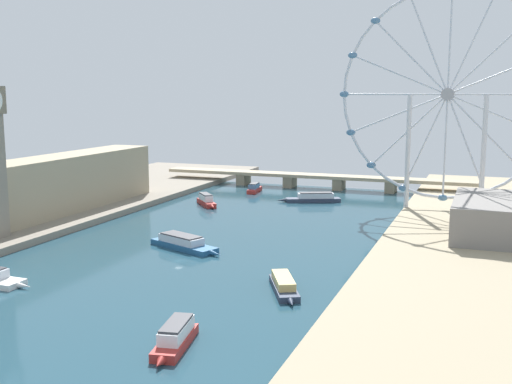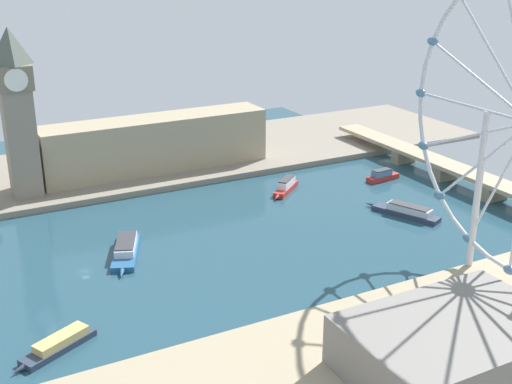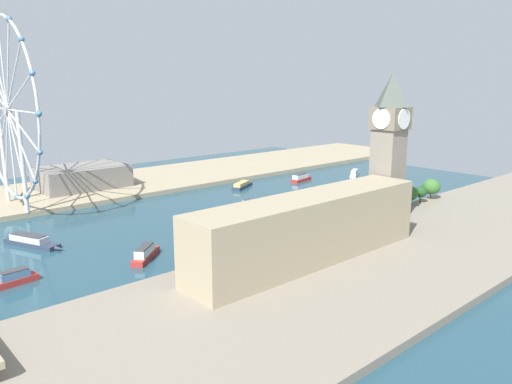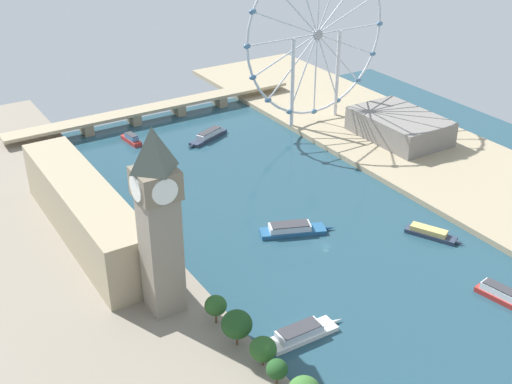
{
  "view_description": "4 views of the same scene",
  "coord_description": "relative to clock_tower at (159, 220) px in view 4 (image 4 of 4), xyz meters",
  "views": [
    {
      "loc": [
        103.36,
        -196.19,
        60.48
      ],
      "look_at": [
        9.1,
        56.3,
        17.49
      ],
      "focal_mm": 43.92,
      "sensor_mm": 36.0,
      "label": 1
    },
    {
      "loc": [
        220.66,
        -46.24,
        110.86
      ],
      "look_at": [
        -14.13,
        77.69,
        12.65
      ],
      "focal_mm": 46.71,
      "sensor_mm": 36.0,
      "label": 2
    },
    {
      "loc": [
        -222.53,
        206.9,
        75.29
      ],
      "look_at": [
        6.81,
        2.55,
        6.68
      ],
      "focal_mm": 34.97,
      "sensor_mm": 36.0,
      "label": 3
    },
    {
      "loc": [
        -162.3,
        -198.33,
        163.64
      ],
      "look_at": [
        -9.08,
        46.41,
        9.76
      ],
      "focal_mm": 46.01,
      "sensor_mm": 36.0,
      "label": 4
    }
  ],
  "objects": [
    {
      "name": "riverbank_left",
      "position": [
        -26.44,
        5.13,
        -41.1
      ],
      "size": [
        90.0,
        520.0,
        3.0
      ],
      "primitive_type": "cube",
      "color": "gray",
      "rests_on": "ground_plane"
    },
    {
      "name": "parliament_block",
      "position": [
        -8.25,
        65.85,
        -26.04
      ],
      "size": [
        22.0,
        115.71,
        27.13
      ],
      "primitive_type": "cube",
      "color": "tan",
      "rests_on": "riverbank_left"
    },
    {
      "name": "tour_boat_1",
      "position": [
        44.81,
        111.8,
        -40.05
      ],
      "size": [
        19.39,
        21.89,
        6.29
      ],
      "rotation": [
        0.0,
        0.0,
        5.42
      ],
      "color": "#B22D28",
      "rests_on": "ground_plane"
    },
    {
      "name": "river_bridge",
      "position": [
        83.21,
        191.88,
        -35.91
      ],
      "size": [
        201.29,
        13.49,
        8.89
      ],
      "color": "tan",
      "rests_on": "ground_plane"
    },
    {
      "name": "riverbank_right",
      "position": [
        192.85,
        5.13,
        -41.1
      ],
      "size": [
        90.0,
        520.0,
        3.0
      ],
      "primitive_type": "cube",
      "color": "tan",
      "rests_on": "ground_plane"
    },
    {
      "name": "tour_boat_6",
      "position": [
        96.11,
        142.84,
        -40.39
      ],
      "size": [
        34.18,
        18.1,
        5.35
      ],
      "rotation": [
        0.0,
        0.0,
        3.55
      ],
      "color": "#2D384C",
      "rests_on": "ground_plane"
    },
    {
      "name": "tour_boat_3",
      "position": [
        53.15,
        163.84,
        -40.31
      ],
      "size": [
        6.9,
        21.39,
        5.73
      ],
      "rotation": [
        0.0,
        0.0,
        1.67
      ],
      "color": "#B22D28",
      "rests_on": "ground_plane"
    },
    {
      "name": "tour_boat_2",
      "position": [
        118.52,
        -64.2,
        -40.1
      ],
      "size": [
        9.72,
        24.27,
        5.9
      ],
      "rotation": [
        0.0,
        0.0,
        4.9
      ],
      "color": "#B22D28",
      "rests_on": "ground_plane"
    },
    {
      "name": "tree_row_embankment",
      "position": [
        13.67,
        -47.35,
        -31.53
      ],
      "size": [
        13.28,
        62.55,
        14.34
      ],
      "color": "#513823",
      "rests_on": "riverbank_left"
    },
    {
      "name": "tour_boat_7",
      "position": [
        36.75,
        -40.29,
        -40.51
      ],
      "size": [
        32.89,
        8.94,
        5.06
      ],
      "rotation": [
        0.0,
        0.0,
        6.26
      ],
      "color": "white",
      "rests_on": "ground_plane"
    },
    {
      "name": "tour_boat_4",
      "position": [
        76.41,
        22.65,
        -40.41
      ],
      "size": [
        35.7,
        19.76,
        5.34
      ],
      "rotation": [
        0.0,
        0.0,
        5.89
      ],
      "color": "#235684",
      "rests_on": "ground_plane"
    },
    {
      "name": "ground_plane",
      "position": [
        83.21,
        5.13,
        -42.6
      ],
      "size": [
        389.29,
        389.29,
        0.0
      ],
      "primitive_type": "plane",
      "color": "#234756"
    },
    {
      "name": "ferris_wheel",
      "position": [
        166.47,
        127.76,
        15.99
      ],
      "size": [
        106.28,
        3.2,
        108.92
      ],
      "color": "silver",
      "rests_on": "riverbank_right"
    },
    {
      "name": "riverside_hall",
      "position": [
        193.73,
        76.67,
        -32.19
      ],
      "size": [
        38.88,
        57.49,
        14.82
      ],
      "primitive_type": "cube",
      "color": "gray",
      "rests_on": "riverbank_right"
    },
    {
      "name": "tour_boat_0",
      "position": [
        129.82,
        -14.46,
        -40.75
      ],
      "size": [
        16.24,
        26.77,
        4.32
      ],
      "rotation": [
        0.0,
        0.0,
        5.18
      ],
      "color": "#2D384C",
      "rests_on": "ground_plane"
    },
    {
      "name": "clock_tower",
      "position": [
        0.0,
        0.0,
        0.0
      ],
      "size": [
        15.94,
        15.94,
        76.05
      ],
      "color": "gray",
      "rests_on": "riverbank_left"
    }
  ]
}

